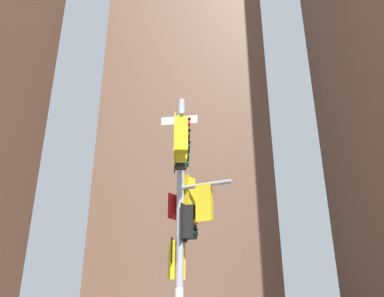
% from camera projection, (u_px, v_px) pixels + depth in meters
% --- Properties ---
extents(building_mid_block, '(14.48, 14.48, 53.21)m').
position_uv_depth(building_mid_block, '(187.00, 68.00, 43.04)').
color(building_mid_block, brown).
rests_on(building_mid_block, ground).
extents(signal_pole_assembly, '(2.24, 3.00, 8.65)m').
position_uv_depth(signal_pole_assembly, '(184.00, 202.00, 11.66)').
color(signal_pole_assembly, '#B2B2B5').
rests_on(signal_pole_assembly, ground).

